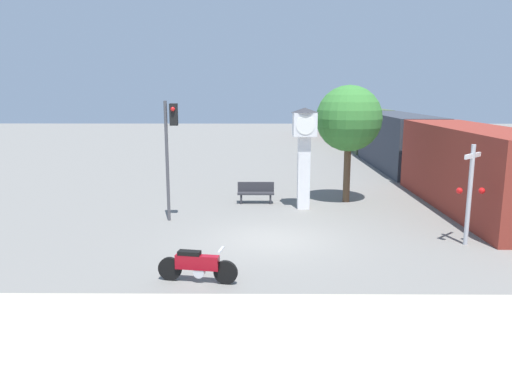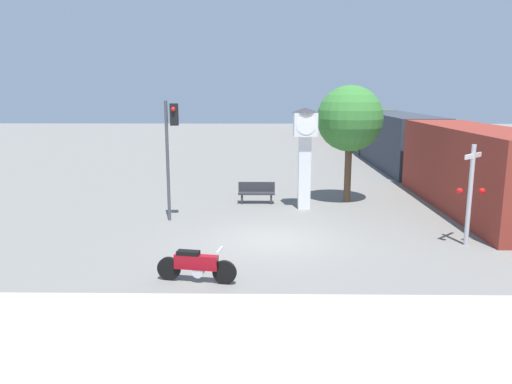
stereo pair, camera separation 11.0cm
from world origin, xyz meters
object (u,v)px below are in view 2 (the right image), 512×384
traffic_light (171,140)px  bench (257,192)px  freight_train (379,134)px  street_tree (350,119)px  railroad_crossing_signal (470,191)px  clock_tower (305,142)px  motorcycle (196,265)px

traffic_light → bench: 5.06m
freight_train → bench: size_ratio=28.55×
street_tree → railroad_crossing_signal: bearing=-66.3°
railroad_crossing_signal → street_tree: 7.15m
traffic_light → street_tree: street_tree is taller
traffic_light → railroad_crossing_signal: 10.44m
clock_tower → street_tree: street_tree is taller
street_tree → bench: bearing=-175.3°
clock_tower → freight_train: size_ratio=0.09×
freight_train → bench: freight_train is taller
freight_train → traffic_light: size_ratio=10.17×
railroad_crossing_signal → street_tree: size_ratio=0.63×
railroad_crossing_signal → street_tree: street_tree is taller
clock_tower → railroad_crossing_signal: 7.01m
bench → street_tree: bearing=4.7°
bench → clock_tower: bearing=-26.0°
freight_train → bench: (-8.96, -16.30, -1.21)m
clock_tower → street_tree: (2.02, 1.30, 0.87)m
clock_tower → street_tree: 2.55m
motorcycle → railroad_crossing_signal: size_ratio=0.65×
clock_tower → motorcycle: bearing=-112.4°
motorcycle → bench: 9.37m
freight_train → traffic_light: traffic_light is taller
clock_tower → freight_train: (6.97, 17.27, -1.08)m
freight_train → bench: bearing=-118.8°
freight_train → railroad_crossing_signal: freight_train is taller
freight_train → railroad_crossing_signal: 22.40m
clock_tower → traffic_light: bearing=-158.3°
motorcycle → clock_tower: size_ratio=0.50×
traffic_light → bench: size_ratio=2.81×
clock_tower → street_tree: bearing=32.8°
traffic_light → railroad_crossing_signal: traffic_light is taller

